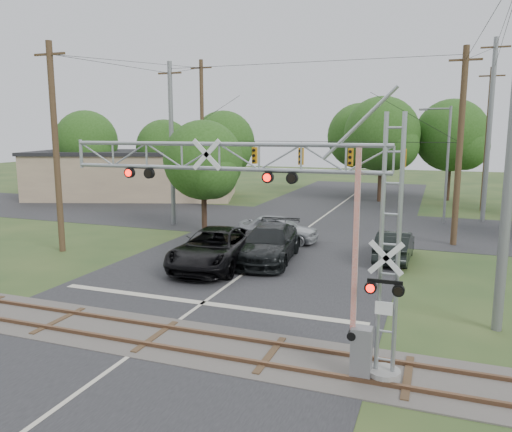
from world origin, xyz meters
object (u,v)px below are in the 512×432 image
(pickup_black, at_px, (215,248))
(sedan_silver, at_px, (279,229))
(streetlight, at_px, (445,158))
(car_dark, at_px, (269,244))
(traffic_signal_span, at_px, (315,148))
(crossing_gantry, at_px, (279,215))
(commercial_building, at_px, (136,174))

(pickup_black, xyz_separation_m, sedan_silver, (1.27, 6.53, -0.12))
(sedan_silver, height_order, streetlight, streetlight)
(pickup_black, distance_m, car_dark, 2.98)
(pickup_black, bearing_deg, traffic_signal_span, 68.88)
(pickup_black, bearing_deg, crossing_gantry, -59.84)
(crossing_gantry, height_order, pickup_black, crossing_gantry)
(traffic_signal_span, height_order, pickup_black, traffic_signal_span)
(car_dark, height_order, streetlight, streetlight)
(streetlight, bearing_deg, car_dark, -119.62)
(traffic_signal_span, relative_size, sedan_silver, 3.96)
(sedan_silver, bearing_deg, streetlight, -40.20)
(pickup_black, relative_size, commercial_building, 0.30)
(crossing_gantry, bearing_deg, pickup_black, 124.65)
(traffic_signal_span, bearing_deg, sedan_silver, -118.28)
(sedan_silver, bearing_deg, commercial_building, 54.98)
(commercial_building, bearing_deg, car_dark, -61.82)
(commercial_building, bearing_deg, pickup_black, -67.70)
(commercial_building, bearing_deg, crossing_gantry, -69.49)
(sedan_silver, relative_size, commercial_building, 0.22)
(traffic_signal_span, distance_m, commercial_building, 25.37)
(crossing_gantry, relative_size, pickup_black, 1.50)
(sedan_silver, xyz_separation_m, commercial_building, (-20.34, 15.28, 1.54))
(crossing_gantry, xyz_separation_m, pickup_black, (-6.22, 9.00, -3.49))
(traffic_signal_span, height_order, sedan_silver, traffic_signal_span)
(traffic_signal_span, height_order, commercial_building, traffic_signal_span)
(traffic_signal_span, distance_m, pickup_black, 10.84)
(commercial_building, xyz_separation_m, streetlight, (29.74, -4.87, 2.39))
(sedan_silver, xyz_separation_m, streetlight, (9.40, 10.40, 3.93))
(car_dark, relative_size, commercial_building, 0.28)
(pickup_black, relative_size, streetlight, 0.81)
(pickup_black, distance_m, streetlight, 20.37)
(crossing_gantry, relative_size, car_dark, 1.61)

